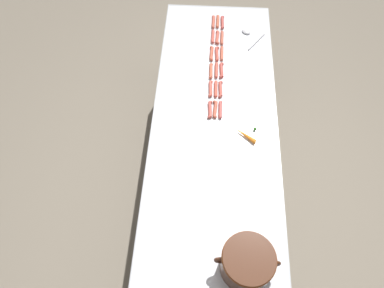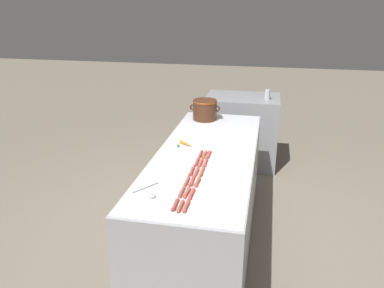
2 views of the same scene
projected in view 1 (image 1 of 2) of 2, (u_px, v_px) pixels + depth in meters
ground_plane at (209, 179)px, 3.08m from camera, size 20.00×20.00×0.00m
griddle_counter at (212, 154)px, 2.70m from camera, size 0.84×2.37×0.88m
hot_dog_0 at (222, 22)px, 2.81m from camera, size 0.03×0.15×0.02m
hot_dog_1 at (222, 38)px, 2.72m from camera, size 0.02×0.15×0.02m
hot_dog_2 at (222, 53)px, 2.63m from camera, size 0.02×0.15×0.02m
hot_dog_3 at (221, 70)px, 2.54m from camera, size 0.03×0.15×0.02m
hot_dog_4 at (220, 89)px, 2.45m from camera, size 0.03×0.15×0.02m
hot_dog_5 at (220, 110)px, 2.36m from camera, size 0.02×0.15×0.02m
hot_dog_6 at (218, 21)px, 2.81m from camera, size 0.03×0.15×0.02m
hot_dog_7 at (217, 37)px, 2.72m from camera, size 0.03×0.15×0.02m
hot_dog_8 at (217, 54)px, 2.63m from camera, size 0.03×0.15×0.02m
hot_dog_9 at (216, 70)px, 2.55m from camera, size 0.02×0.15×0.02m
hot_dog_10 at (215, 89)px, 2.46m from camera, size 0.03×0.15×0.02m
hot_dog_11 at (215, 109)px, 2.36m from camera, size 0.03×0.15×0.02m
hot_dog_12 at (213, 22)px, 2.81m from camera, size 0.03×0.15×0.02m
hot_dog_13 at (213, 36)px, 2.72m from camera, size 0.03×0.15×0.02m
hot_dog_14 at (211, 53)px, 2.63m from camera, size 0.03×0.15×0.02m
hot_dog_15 at (211, 71)px, 2.54m from camera, size 0.03×0.15×0.02m
hot_dog_16 at (210, 89)px, 2.46m from camera, size 0.03×0.15×0.02m
hot_dog_17 at (210, 110)px, 2.36m from camera, size 0.03×0.15×0.02m
bean_pot at (247, 262)px, 1.74m from camera, size 0.33×0.27×0.22m
serving_spoon at (249, 35)px, 2.74m from camera, size 0.19×0.24×0.02m
carrot at (245, 134)px, 2.26m from camera, size 0.16×0.13×0.03m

